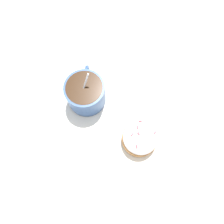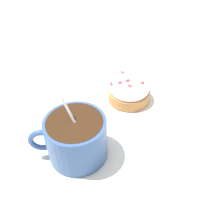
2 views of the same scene
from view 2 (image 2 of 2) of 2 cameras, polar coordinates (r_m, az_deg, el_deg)
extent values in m
plane|color=silver|center=(0.48, -1.21, -2.58)|extent=(3.00, 3.00, 0.00)
cube|color=white|center=(0.48, -1.21, -2.45)|extent=(0.34, 0.33, 0.00)
cylinder|color=#335184|center=(0.41, -7.57, -5.79)|extent=(0.09, 0.09, 0.07)
cylinder|color=#331E0F|center=(0.39, -7.96, -2.85)|extent=(0.08, 0.08, 0.01)
torus|color=#335184|center=(0.41, -14.96, -5.97)|extent=(0.03, 0.04, 0.04)
ellipsoid|color=silver|center=(0.44, -10.04, -6.44)|extent=(0.02, 0.02, 0.01)
cylinder|color=silver|center=(0.39, -7.32, -3.70)|extent=(0.01, 0.06, 0.10)
cylinder|color=#B2753D|center=(0.53, 3.49, 3.93)|extent=(0.08, 0.08, 0.02)
ellipsoid|color=white|center=(0.52, 3.57, 5.47)|extent=(0.08, 0.08, 0.04)
cube|color=#EA4C56|center=(0.50, 6.62, 6.35)|extent=(0.01, 0.01, 0.00)
cube|color=#EA4C56|center=(0.53, 2.29, 8.62)|extent=(0.00, 0.01, 0.00)
cube|color=#EA4C56|center=(0.49, 1.77, 6.46)|extent=(0.01, 0.01, 0.00)
cube|color=#EA4C56|center=(0.50, 3.77, 6.75)|extent=(0.01, 0.01, 0.00)
cube|color=#EA4C56|center=(0.50, -0.18, 6.25)|extent=(0.01, 0.01, 0.00)
cube|color=#EA4C56|center=(0.49, 3.89, 5.73)|extent=(0.00, 0.01, 0.00)
camera|label=1|loc=(0.43, 44.49, 62.14)|focal=35.00mm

